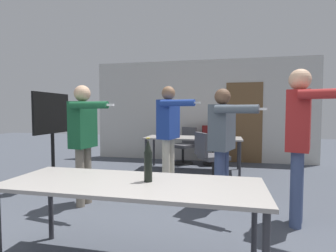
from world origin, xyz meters
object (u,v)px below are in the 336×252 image
(tv_screen, at_px, (52,130))
(office_chair_side_rolled, at_px, (212,146))
(person_near_casual, at_px, (300,131))
(person_center_tall, at_px, (169,126))
(person_far_watching, at_px, (223,136))
(beer_bottle, at_px, (148,161))
(drink_cup, at_px, (178,135))
(office_chair_mid_tucked, at_px, (185,147))
(person_right_polo, at_px, (84,132))
(office_chair_far_right, at_px, (210,159))

(tv_screen, bearing_deg, office_chair_side_rolled, -46.47)
(person_near_casual, bearing_deg, tv_screen, -84.26)
(person_center_tall, distance_m, office_chair_side_rolled, 2.36)
(person_far_watching, bearing_deg, person_center_tall, -111.14)
(person_near_casual, xyz_separation_m, beer_bottle, (-1.46, -1.18, -0.18))
(drink_cup, bearing_deg, office_chair_side_rolled, 53.62)
(office_chair_side_rolled, xyz_separation_m, drink_cup, (-0.71, -0.96, 0.34))
(person_center_tall, relative_size, beer_bottle, 4.78)
(tv_screen, distance_m, office_chair_side_rolled, 3.73)
(person_center_tall, bearing_deg, tv_screen, -66.27)
(person_center_tall, distance_m, office_chair_mid_tucked, 2.21)
(tv_screen, xyz_separation_m, beer_bottle, (2.36, -2.00, -0.08))
(office_chair_side_rolled, bearing_deg, beer_bottle, 68.13)
(drink_cup, bearing_deg, beer_bottle, -83.92)
(tv_screen, relative_size, person_center_tall, 0.94)
(office_chair_side_rolled, distance_m, office_chair_mid_tucked, 0.69)
(person_right_polo, height_order, office_chair_side_rolled, person_right_polo)
(person_center_tall, xyz_separation_m, person_near_casual, (1.78, -1.18, 0.04))
(office_chair_mid_tucked, bearing_deg, person_center_tall, 121.22)
(person_right_polo, bearing_deg, beer_bottle, 54.03)
(office_chair_side_rolled, height_order, office_chair_mid_tucked, office_chair_side_rolled)
(office_chair_side_rolled, relative_size, drink_cup, 10.21)
(office_chair_mid_tucked, height_order, beer_bottle, beer_bottle)
(person_near_casual, distance_m, drink_cup, 3.05)
(office_chair_far_right, xyz_separation_m, office_chair_side_rolled, (-0.04, 1.77, 0.01))
(person_right_polo, distance_m, beer_bottle, 1.81)
(office_chair_far_right, distance_m, office_chair_mid_tucked, 1.85)
(tv_screen, xyz_separation_m, person_center_tall, (2.03, 0.36, 0.07))
(person_far_watching, bearing_deg, drink_cup, -135.42)
(office_chair_mid_tucked, bearing_deg, person_far_watching, 138.63)
(tv_screen, distance_m, person_far_watching, 2.98)
(office_chair_side_rolled, relative_size, beer_bottle, 2.60)
(beer_bottle, bearing_deg, person_near_casual, 38.86)
(person_near_casual, distance_m, office_chair_side_rolled, 3.61)
(person_center_tall, bearing_deg, beer_bottle, 21.42)
(office_chair_far_right, bearing_deg, person_center_tall, -90.17)
(person_near_casual, bearing_deg, person_right_polo, -73.58)
(person_right_polo, bearing_deg, office_chair_mid_tucked, 171.43)
(person_near_casual, height_order, beer_bottle, person_near_casual)
(tv_screen, xyz_separation_m, person_far_watching, (2.95, -0.39, -0.01))
(person_right_polo, xyz_separation_m, office_chair_mid_tucked, (0.94, 3.22, -0.61))
(office_chair_mid_tucked, bearing_deg, person_right_polo, 103.77)
(person_far_watching, distance_m, office_chair_mid_tucked, 3.07)
(person_far_watching, xyz_separation_m, office_chair_side_rolled, (-0.27, 2.94, -0.53))
(tv_screen, bearing_deg, person_far_watching, -97.61)
(beer_bottle, distance_m, drink_cup, 3.61)
(tv_screen, height_order, person_far_watching, tv_screen)
(person_near_casual, distance_m, office_chair_mid_tucked, 3.83)
(drink_cup, bearing_deg, person_right_polo, -111.57)
(person_right_polo, bearing_deg, office_chair_far_right, 140.11)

